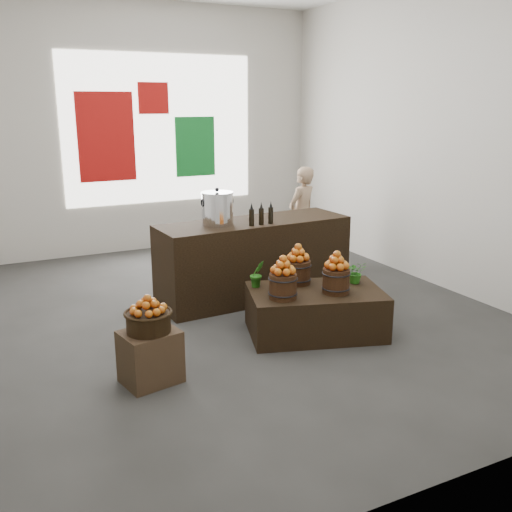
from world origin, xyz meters
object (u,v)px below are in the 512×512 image
wicker_basket (149,322)px  crate (150,357)px  stock_pot_left (217,209)px  counter (254,259)px  shopper (302,215)px  display_table (315,312)px

wicker_basket → crate: bearing=0.0°
crate → stock_pot_left: size_ratio=1.28×
wicker_basket → counter: counter is taller
crate → stock_pot_left: 2.33m
counter → stock_pot_left: stock_pot_left is taller
counter → stock_pot_left: 0.85m
wicker_basket → stock_pot_left: stock_pot_left is taller
shopper → stock_pot_left: bearing=8.8°
crate → counter: 2.51m
crate → shopper: (3.25, 2.83, 0.51)m
crate → shopper: 4.34m
crate → shopper: size_ratio=0.32×
stock_pot_left → shopper: shopper is taller
shopper → counter: bearing=16.5°
display_table → wicker_basket: bearing=-153.8°
wicker_basket → shopper: (3.25, 2.83, 0.17)m
wicker_basket → stock_pot_left: (1.35, 1.65, 0.62)m
counter → stock_pot_left: size_ratio=6.47×
crate → display_table: (1.92, 0.30, 0.00)m
display_table → counter: (-0.07, 1.37, 0.26)m
wicker_basket → shopper: 4.31m
stock_pot_left → crate: bearing=-129.4°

